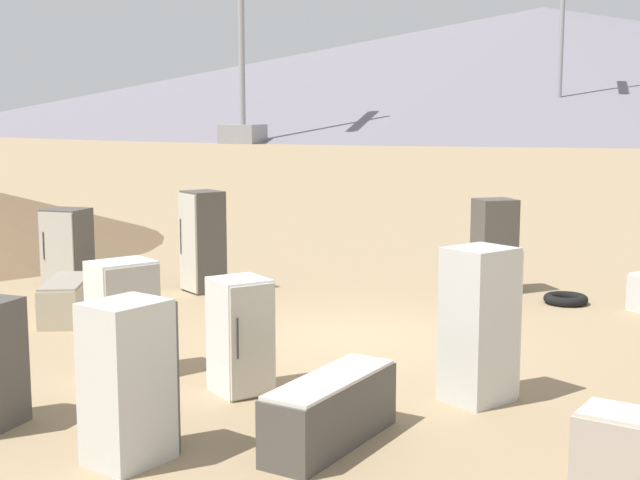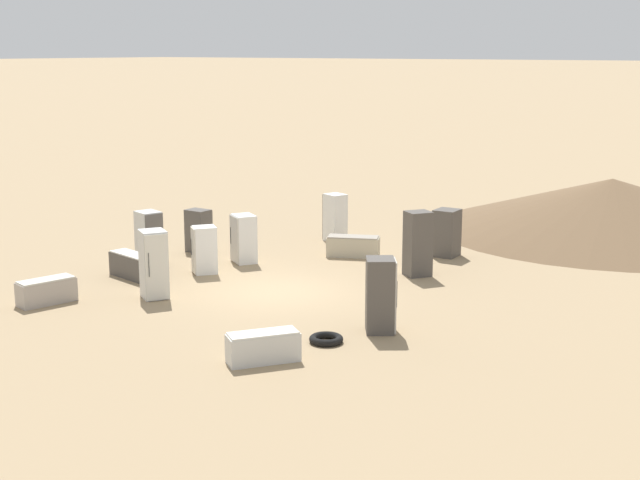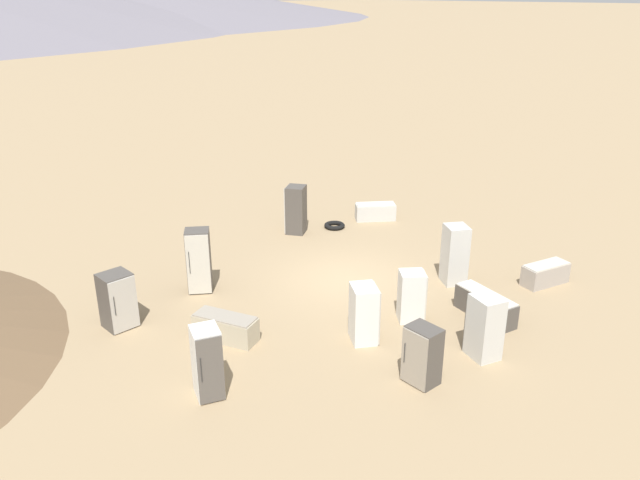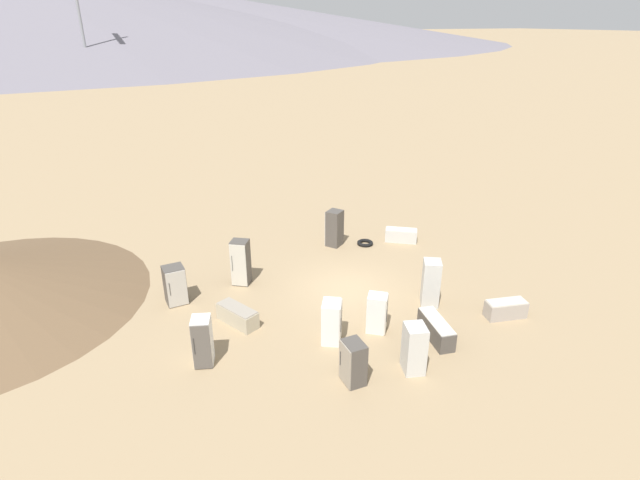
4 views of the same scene
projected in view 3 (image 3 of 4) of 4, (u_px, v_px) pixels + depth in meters
ground_plane at (346, 279)px, 19.63m from camera, size 1000.00×1000.00×0.00m
discarded_fridge_0 at (207, 363)px, 13.72m from camera, size 0.86×0.78×1.68m
discarded_fridge_1 at (484, 327)px, 15.23m from camera, size 0.93×0.82×1.63m
discarded_fridge_2 at (545, 274)px, 19.23m from camera, size 0.92×1.60×0.67m
discarded_fridge_3 at (375, 212)px, 24.65m from camera, size 1.36×1.61×0.67m
discarded_fridge_4 at (422, 355)px, 14.23m from camera, size 0.76×0.62×1.42m
discarded_fridge_5 at (485, 305)px, 17.22m from camera, size 1.97×0.91×0.73m
discarded_fridge_6 at (455, 254)px, 19.12m from camera, size 0.99×0.95×1.86m
discarded_fridge_7 at (412, 296)px, 16.98m from camera, size 0.90×0.92×1.43m
discarded_fridge_8 at (199, 261)px, 18.57m from camera, size 0.94×0.94×1.94m
discarded_fridge_9 at (364, 314)px, 15.96m from camera, size 1.00×0.96×1.53m
discarded_fridge_10 at (296, 210)px, 23.14m from camera, size 0.97×0.97×1.80m
discarded_fridge_11 at (118, 301)px, 16.62m from camera, size 0.82×0.82×1.54m
discarded_fridge_12 at (225, 327)px, 16.16m from camera, size 1.80×1.28×0.67m
scrap_tire at (335, 226)px, 23.89m from camera, size 0.79×0.79×0.17m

